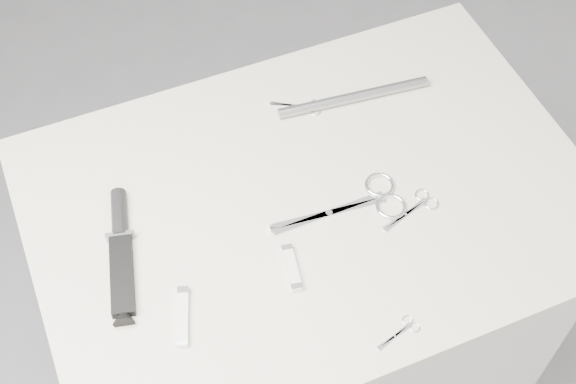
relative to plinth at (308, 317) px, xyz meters
name	(u,v)px	position (x,y,z in m)	size (l,w,h in m)	color
plinth	(308,317)	(0.00, 0.00, 0.00)	(0.90, 0.60, 0.90)	silver
display_board	(313,200)	(0.00, 0.00, 0.46)	(1.00, 0.70, 0.02)	beige
large_shears	(365,202)	(0.08, -0.05, 0.47)	(0.24, 0.11, 0.01)	white
embroidery_scissors_a	(417,206)	(0.16, -0.09, 0.47)	(0.12, 0.06, 0.00)	white
embroidery_scissors_b	(305,107)	(0.07, 0.20, 0.47)	(0.10, 0.07, 0.00)	white
tiny_scissors	(402,331)	(0.03, -0.29, 0.47)	(0.08, 0.04, 0.00)	white
sheathed_knife	(121,246)	(-0.35, 0.03, 0.48)	(0.09, 0.25, 0.03)	black
pocket_knife_a	(183,316)	(-0.29, -0.14, 0.48)	(0.05, 0.11, 0.01)	silver
pocket_knife_b	(292,268)	(-0.09, -0.12, 0.48)	(0.03, 0.09, 0.01)	silver
metal_rail	(354,97)	(0.17, 0.18, 0.48)	(0.02, 0.02, 0.30)	gray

